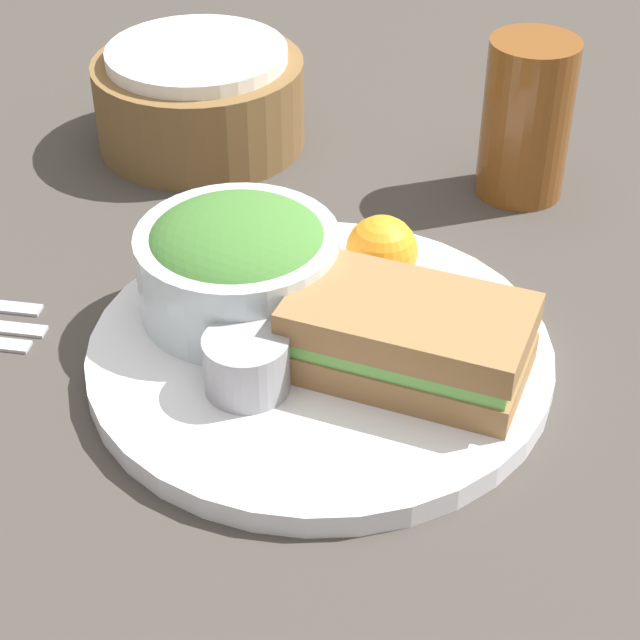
{
  "coord_description": "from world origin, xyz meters",
  "views": [
    {
      "loc": [
        0.14,
        -0.53,
        0.45
      ],
      "look_at": [
        0.0,
        0.0,
        0.04
      ],
      "focal_mm": 60.0,
      "sensor_mm": 36.0,
      "label": 1
    }
  ],
  "objects_px": {
    "dressing_cup": "(247,364)",
    "bread_basket": "(200,98)",
    "sandwich": "(408,337)",
    "drink_glass": "(526,119)",
    "plate": "(320,354)",
    "salad_bowl": "(238,261)"
  },
  "relations": [
    {
      "from": "dressing_cup",
      "to": "bread_basket",
      "type": "bearing_deg",
      "value": 113.96
    },
    {
      "from": "drink_glass",
      "to": "dressing_cup",
      "type": "bearing_deg",
      "value": -113.42
    },
    {
      "from": "dressing_cup",
      "to": "bread_basket",
      "type": "xyz_separation_m",
      "value": [
        -0.15,
        0.33,
        0.01
      ]
    },
    {
      "from": "dressing_cup",
      "to": "drink_glass",
      "type": "xyz_separation_m",
      "value": [
        0.14,
        0.31,
        0.03
      ]
    },
    {
      "from": "sandwich",
      "to": "plate",
      "type": "bearing_deg",
      "value": 169.49
    },
    {
      "from": "plate",
      "to": "salad_bowl",
      "type": "height_order",
      "value": "salad_bowl"
    },
    {
      "from": "dressing_cup",
      "to": "bread_basket",
      "type": "distance_m",
      "value": 0.36
    },
    {
      "from": "salad_bowl",
      "to": "plate",
      "type": "bearing_deg",
      "value": -23.39
    },
    {
      "from": "drink_glass",
      "to": "bread_basket",
      "type": "relative_size",
      "value": 0.71
    },
    {
      "from": "sandwich",
      "to": "drink_glass",
      "type": "xyz_separation_m",
      "value": [
        0.04,
        0.27,
        0.02
      ]
    },
    {
      "from": "plate",
      "to": "drink_glass",
      "type": "distance_m",
      "value": 0.29
    },
    {
      "from": "plate",
      "to": "sandwich",
      "type": "height_order",
      "value": "sandwich"
    },
    {
      "from": "sandwich",
      "to": "bread_basket",
      "type": "height_order",
      "value": "bread_basket"
    },
    {
      "from": "salad_bowl",
      "to": "dressing_cup",
      "type": "relative_size",
      "value": 2.54
    },
    {
      "from": "dressing_cup",
      "to": "drink_glass",
      "type": "height_order",
      "value": "drink_glass"
    },
    {
      "from": "plate",
      "to": "salad_bowl",
      "type": "xyz_separation_m",
      "value": [
        -0.06,
        0.03,
        0.05
      ]
    },
    {
      "from": "plate",
      "to": "sandwich",
      "type": "distance_m",
      "value": 0.07
    },
    {
      "from": "dressing_cup",
      "to": "sandwich",
      "type": "bearing_deg",
      "value": 24.19
    },
    {
      "from": "drink_glass",
      "to": "bread_basket",
      "type": "height_order",
      "value": "drink_glass"
    },
    {
      "from": "drink_glass",
      "to": "plate",
      "type": "bearing_deg",
      "value": -111.5
    },
    {
      "from": "plate",
      "to": "sandwich",
      "type": "bearing_deg",
      "value": -10.51
    },
    {
      "from": "sandwich",
      "to": "drink_glass",
      "type": "bearing_deg",
      "value": 80.93
    }
  ]
}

